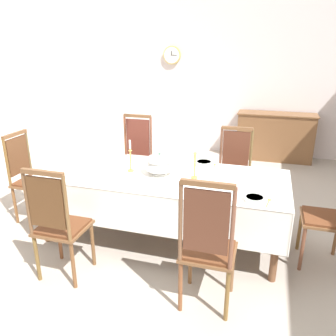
{
  "coord_description": "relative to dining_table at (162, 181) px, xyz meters",
  "views": [
    {
      "loc": [
        1.04,
        -3.39,
        2.09
      ],
      "look_at": [
        0.09,
        -0.18,
        0.88
      ],
      "focal_mm": 36.17,
      "sensor_mm": 36.0,
      "label": 1
    }
  ],
  "objects": [
    {
      "name": "tablecloth",
      "position": [
        0.0,
        0.0,
        -0.04
      ],
      "size": [
        2.67,
        1.09,
        0.43
      ],
      "color": "white",
      "rests_on": "dining_table"
    },
    {
      "name": "back_wall",
      "position": [
        0.0,
        3.7,
        1.05
      ],
      "size": [
        7.2,
        0.08,
        3.5
      ],
      "primitive_type": "cube",
      "color": "silver",
      "rests_on": "ground"
    },
    {
      "name": "candlestick_east",
      "position": [
        0.36,
        0.0,
        0.24
      ],
      "size": [
        0.07,
        0.07,
        0.39
      ],
      "color": "gold",
      "rests_on": "tablecloth"
    },
    {
      "name": "chair_south_b",
      "position": [
        0.68,
        -0.95,
        -0.1
      ],
      "size": [
        0.44,
        0.42,
        1.19
      ],
      "color": "brown",
      "rests_on": "ground"
    },
    {
      "name": "candlestick_west",
      "position": [
        -0.36,
        0.0,
        0.22
      ],
      "size": [
        0.07,
        0.07,
        0.36
      ],
      "color": "gold",
      "rests_on": "tablecloth"
    },
    {
      "name": "chair_head_west",
      "position": [
        -1.73,
        0.0,
        -0.12
      ],
      "size": [
        0.42,
        0.44,
        1.11
      ],
      "rotation": [
        0.0,
        0.0,
        -1.57
      ],
      "color": "brown",
      "rests_on": "ground"
    },
    {
      "name": "dining_table",
      "position": [
        0.0,
        0.0,
        0.0
      ],
      "size": [
        2.65,
        1.07,
        0.77
      ],
      "color": "brown",
      "rests_on": "ground"
    },
    {
      "name": "bowl_near_left",
      "position": [
        1.0,
        -0.39,
        0.1
      ],
      "size": [
        0.19,
        0.19,
        0.04
      ],
      "color": "silver",
      "rests_on": "tablecloth"
    },
    {
      "name": "bowl_near_right",
      "position": [
        0.38,
        0.43,
        0.1
      ],
      "size": [
        0.2,
        0.2,
        0.05
      ],
      "color": "silver",
      "rests_on": "tablecloth"
    },
    {
      "name": "chair_north_a",
      "position": [
        -0.69,
        0.95,
        -0.1
      ],
      "size": [
        0.44,
        0.42,
        1.2
      ],
      "rotation": [
        0.0,
        0.0,
        3.14
      ],
      "color": "brown",
      "rests_on": "ground"
    },
    {
      "name": "ground",
      "position": [
        0.0,
        0.13,
        -0.72
      ],
      "size": [
        7.2,
        7.07,
        0.04
      ],
      "primitive_type": "cube",
      "color": "#B1A699"
    },
    {
      "name": "spoon_primary",
      "position": [
        1.13,
        -0.36,
        0.08
      ],
      "size": [
        0.04,
        0.18,
        0.01
      ],
      "rotation": [
        0.0,
        0.0,
        -0.15
      ],
      "color": "gold",
      "rests_on": "tablecloth"
    },
    {
      "name": "mounted_clock",
      "position": [
        -0.93,
        3.63,
        1.22
      ],
      "size": [
        0.35,
        0.06,
        0.35
      ],
      "color": "#D1B251"
    },
    {
      "name": "bowl_far_left",
      "position": [
        -1.0,
        -0.38,
        0.1
      ],
      "size": [
        0.19,
        0.19,
        0.04
      ],
      "color": "silver",
      "rests_on": "tablecloth"
    },
    {
      "name": "chair_head_east",
      "position": [
        1.74,
        0.0,
        -0.09
      ],
      "size": [
        0.42,
        0.44,
        1.2
      ],
      "rotation": [
        0.0,
        0.0,
        1.57
      ],
      "color": "brown",
      "rests_on": "ground"
    },
    {
      "name": "chair_north_b",
      "position": [
        0.68,
        0.94,
        -0.12
      ],
      "size": [
        0.44,
        0.42,
        1.12
      ],
      "rotation": [
        0.0,
        0.0,
        3.14
      ],
      "color": "brown",
      "rests_on": "ground"
    },
    {
      "name": "soup_tureen",
      "position": [
        -0.02,
        0.0,
        0.19
      ],
      "size": [
        0.32,
        0.32,
        0.25
      ],
      "color": "silver",
      "rests_on": "tablecloth"
    },
    {
      "name": "spoon_secondary",
      "position": [
        0.5,
        0.46,
        0.08
      ],
      "size": [
        0.05,
        0.18,
        0.01
      ],
      "rotation": [
        0.0,
        0.0,
        0.18
      ],
      "color": "gold",
      "rests_on": "tablecloth"
    },
    {
      "name": "sideboard",
      "position": [
        1.2,
        3.38,
        -0.25
      ],
      "size": [
        1.44,
        0.48,
        0.9
      ],
      "rotation": [
        0.0,
        0.0,
        3.14
      ],
      "color": "brown",
      "rests_on": "ground"
    },
    {
      "name": "chair_south_a",
      "position": [
        -0.69,
        -0.94,
        -0.12
      ],
      "size": [
        0.44,
        0.42,
        1.13
      ],
      "color": "brown",
      "rests_on": "ground"
    }
  ]
}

